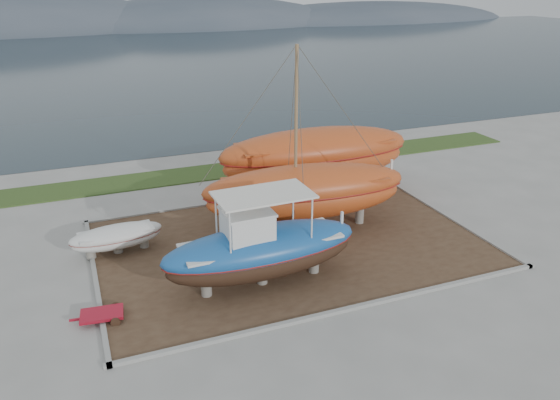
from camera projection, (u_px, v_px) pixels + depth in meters
name	position (u px, v px, depth m)	size (l,w,h in m)	color
ground	(326.00, 284.00, 23.19)	(140.00, 140.00, 0.00)	gray
dirt_patch	(290.00, 243.00, 26.61)	(18.00, 12.00, 0.06)	#422D1E
curb_frame	(290.00, 243.00, 26.60)	(18.60, 12.60, 0.15)	gray
grass_strip	(224.00, 170.00, 36.48)	(44.00, 3.00, 0.08)	#284219
sea	(124.00, 60.00, 83.28)	(260.00, 100.00, 0.04)	#16252D
mountain_ridge	(96.00, 29.00, 130.50)	(200.00, 36.00, 20.00)	#333D49
blue_caique	(262.00, 240.00, 22.40)	(8.45, 2.64, 4.07)	#185199
white_dinghy	(117.00, 240.00, 25.50)	(4.28, 1.61, 1.29)	silver
orange_sailboat	(306.00, 142.00, 26.33)	(10.41, 3.07, 9.23)	#A9421A
orange_bare_hull	(315.00, 162.00, 32.03)	(11.66, 3.50, 3.82)	#A9421A
red_trailer	(102.00, 316.00, 20.71)	(2.37, 1.18, 0.34)	#A61225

